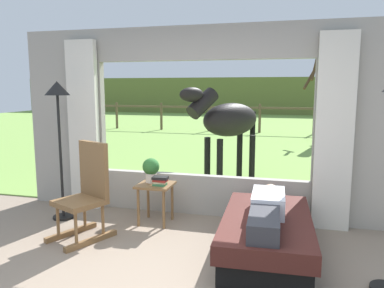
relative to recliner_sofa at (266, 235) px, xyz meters
The scene contains 15 objects.
back_wall_with_window 1.81m from the recliner_sofa, 131.23° to the left, with size 5.20×0.12×2.55m.
curtain_panel_left 3.01m from the recliner_sofa, 159.90° to the left, with size 0.44×0.10×2.40m, color silver.
curtain_panel_right 1.56m from the recliner_sofa, 53.90° to the left, with size 0.44×0.10×2.40m, color silver.
outdoor_pasture_lawn 12.06m from the recliner_sofa, 94.65° to the left, with size 36.00×21.68×0.02m, color #759E47.
distant_hill_ridge 21.90m from the recliner_sofa, 92.56° to the left, with size 36.00×2.00×2.40m, color #606B34.
recliner_sofa is the anchor object (origin of this frame).
reclining_person 0.31m from the recliner_sofa, 90.00° to the right, with size 0.36×1.43×0.22m.
rocking_chair 2.09m from the recliner_sofa, behind, with size 0.70×0.81×1.12m.
side_table 1.59m from the recliner_sofa, 157.14° to the left, with size 0.44×0.44×0.52m.
potted_plant 1.74m from the recliner_sofa, 156.32° to the left, with size 0.22×0.22×0.32m.
book_stack 1.52m from the recliner_sofa, 158.05° to the left, with size 0.20×0.15×0.12m.
floor_lamp_left 3.03m from the recliner_sofa, behind, with size 0.32×0.32×1.83m.
horse 3.13m from the recliner_sofa, 107.56° to the left, with size 1.34×1.67×1.73m.
pasture_tree 9.16m from the recliner_sofa, 81.67° to the left, with size 1.68×1.31×3.04m.
pasture_fence_line 10.88m from the recliner_sofa, 95.16° to the left, with size 16.10×0.10×1.10m.
Camera 1 is at (1.19, -2.68, 1.75)m, focal length 35.28 mm.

